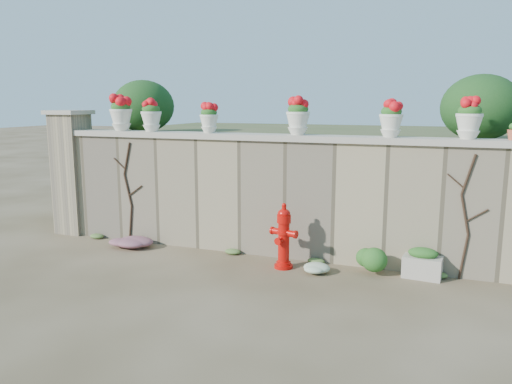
% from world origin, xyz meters
% --- Properties ---
extents(ground, '(80.00, 80.00, 0.00)m').
position_xyz_m(ground, '(0.00, 0.00, 0.00)').
color(ground, '#4A3B25').
rests_on(ground, ground).
extents(stone_wall, '(8.00, 0.40, 2.00)m').
position_xyz_m(stone_wall, '(0.00, 1.80, 1.00)').
color(stone_wall, gray).
rests_on(stone_wall, ground).
extents(wall_cap, '(8.10, 0.52, 0.10)m').
position_xyz_m(wall_cap, '(0.00, 1.80, 2.05)').
color(wall_cap, '#B7AC9B').
rests_on(wall_cap, stone_wall).
extents(gate_pillar, '(0.72, 0.72, 2.48)m').
position_xyz_m(gate_pillar, '(-4.15, 1.80, 1.26)').
color(gate_pillar, gray).
rests_on(gate_pillar, ground).
extents(raised_fill, '(9.00, 6.00, 2.00)m').
position_xyz_m(raised_fill, '(0.00, 5.00, 1.00)').
color(raised_fill, '#384C23').
rests_on(raised_fill, ground).
extents(back_shrub_left, '(1.30, 1.30, 1.10)m').
position_xyz_m(back_shrub_left, '(-3.20, 3.00, 2.55)').
color(back_shrub_left, '#143814').
rests_on(back_shrub_left, raised_fill).
extents(back_shrub_right, '(1.30, 1.30, 1.10)m').
position_xyz_m(back_shrub_right, '(3.40, 3.00, 2.55)').
color(back_shrub_right, '#143814').
rests_on(back_shrub_right, raised_fill).
extents(vine_left, '(0.60, 0.04, 1.91)m').
position_xyz_m(vine_left, '(-2.67, 1.58, 0.99)').
color(vine_left, black).
rests_on(vine_left, ground).
extents(vine_right, '(0.60, 0.04, 1.91)m').
position_xyz_m(vine_right, '(3.23, 1.58, 0.99)').
color(vine_right, black).
rests_on(vine_right, ground).
extents(fire_hydrant, '(0.46, 0.33, 1.06)m').
position_xyz_m(fire_hydrant, '(0.55, 1.13, 0.53)').
color(fire_hydrant, '#BF0B07').
rests_on(fire_hydrant, ground).
extents(planter_box, '(0.60, 0.38, 0.47)m').
position_xyz_m(planter_box, '(2.67, 1.44, 0.22)').
color(planter_box, '#B7AC9B').
rests_on(planter_box, ground).
extents(green_shrub, '(0.59, 0.53, 0.56)m').
position_xyz_m(green_shrub, '(1.90, 1.31, 0.28)').
color(green_shrub, '#1E5119').
rests_on(green_shrub, ground).
extents(magenta_clump, '(0.92, 0.61, 0.25)m').
position_xyz_m(magenta_clump, '(-2.50, 1.18, 0.12)').
color(magenta_clump, '#AC2279').
rests_on(magenta_clump, ground).
extents(white_flowers, '(0.53, 0.42, 0.19)m').
position_xyz_m(white_flowers, '(1.11, 1.03, 0.10)').
color(white_flowers, white).
rests_on(white_flowers, ground).
extents(urn_pot_0, '(0.42, 0.42, 0.66)m').
position_xyz_m(urn_pot_0, '(-2.92, 1.80, 2.43)').
color(urn_pot_0, silver).
rests_on(urn_pot_0, wall_cap).
extents(urn_pot_1, '(0.38, 0.38, 0.59)m').
position_xyz_m(urn_pot_1, '(-2.25, 1.80, 2.39)').
color(urn_pot_1, silver).
rests_on(urn_pot_1, wall_cap).
extents(urn_pot_2, '(0.33, 0.33, 0.52)m').
position_xyz_m(urn_pot_2, '(-1.07, 1.80, 2.36)').
color(urn_pot_2, silver).
rests_on(urn_pot_2, wall_cap).
extents(urn_pot_3, '(0.39, 0.39, 0.62)m').
position_xyz_m(urn_pot_3, '(0.57, 1.80, 2.41)').
color(urn_pot_3, silver).
rests_on(urn_pot_3, wall_cap).
extents(urn_pot_4, '(0.37, 0.37, 0.57)m').
position_xyz_m(urn_pot_4, '(2.07, 1.80, 2.38)').
color(urn_pot_4, silver).
rests_on(urn_pot_4, wall_cap).
extents(urn_pot_5, '(0.38, 0.38, 0.60)m').
position_xyz_m(urn_pot_5, '(3.18, 1.80, 2.40)').
color(urn_pot_5, silver).
rests_on(urn_pot_5, wall_cap).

